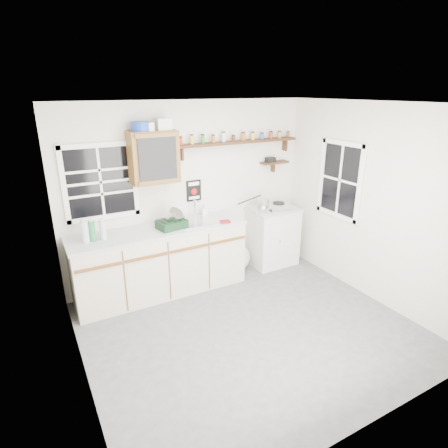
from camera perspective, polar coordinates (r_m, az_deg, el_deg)
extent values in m
cube|color=#4A4A4C|center=(4.54, 3.89, -15.66)|extent=(3.60, 3.20, 0.02)
cube|color=silver|center=(3.70, 4.84, 17.98)|extent=(3.60, 3.20, 0.02)
cube|color=beige|center=(3.39, -22.48, -5.78)|extent=(0.02, 3.20, 2.50)
cube|color=beige|center=(5.12, 21.60, 2.86)|extent=(0.02, 3.20, 2.50)
cube|color=beige|center=(5.30, -5.21, 4.75)|extent=(3.60, 0.02, 2.50)
cube|color=beige|center=(2.87, 22.35, -10.54)|extent=(3.60, 0.02, 2.50)
cube|color=#C1B5A0|center=(5.11, -9.54, -5.74)|extent=(2.27, 0.60, 0.88)
cube|color=#ACAFB5|center=(4.93, -9.84, -0.92)|extent=(2.31, 0.62, 0.04)
cube|color=brown|center=(4.55, -18.55, -6.32)|extent=(0.53, 0.02, 0.03)
cube|color=brown|center=(4.66, -11.70, -5.01)|extent=(0.53, 0.02, 0.03)
cube|color=brown|center=(4.83, -5.28, -3.72)|extent=(0.53, 0.02, 0.03)
cube|color=brown|center=(5.06, 0.61, -2.49)|extent=(0.53, 0.02, 0.03)
cube|color=beige|center=(5.92, 7.31, -1.95)|extent=(0.70, 0.55, 0.88)
cube|color=#ACAFB5|center=(5.77, 7.51, 2.25)|extent=(0.73, 0.57, 0.03)
cube|color=silver|center=(5.11, -4.20, 0.37)|extent=(0.52, 0.44, 0.03)
cylinder|color=silver|center=(5.22, -4.48, 2.37)|extent=(0.02, 0.02, 0.28)
cylinder|color=silver|center=(5.13, -4.24, 3.58)|extent=(0.02, 0.14, 0.02)
cube|color=brown|center=(4.84, -10.69, 10.01)|extent=(0.60, 0.30, 0.65)
cube|color=black|center=(4.69, -10.05, 9.73)|extent=(0.48, 0.02, 0.52)
cylinder|color=#18379E|center=(4.75, -12.52, 14.34)|extent=(0.24, 0.24, 0.11)
cube|color=silver|center=(4.84, -9.23, 14.82)|extent=(0.18, 0.15, 0.14)
cylinder|color=silver|center=(4.73, -11.24, 14.34)|extent=(0.12, 0.12, 0.10)
cube|color=black|center=(5.41, 2.21, 12.37)|extent=(1.91, 0.18, 0.04)
cube|color=black|center=(5.08, -6.50, 10.62)|extent=(0.03, 0.10, 0.18)
cube|color=black|center=(5.93, 9.25, 11.84)|extent=(0.03, 0.10, 0.18)
cylinder|color=red|center=(5.01, -6.61, 12.41)|extent=(0.05, 0.05, 0.10)
cylinder|color=black|center=(5.00, -6.63, 13.04)|extent=(0.04, 0.04, 0.02)
cylinder|color=gold|center=(5.07, -4.91, 12.65)|extent=(0.05, 0.05, 0.11)
cylinder|color=black|center=(5.06, -4.93, 13.38)|extent=(0.04, 0.04, 0.02)
cylinder|color=#267226|center=(5.14, -3.25, 12.76)|extent=(0.05, 0.05, 0.11)
cylinder|color=black|center=(5.13, -3.27, 13.45)|extent=(0.05, 0.05, 0.02)
cylinder|color=#99591E|center=(5.21, -1.63, 12.80)|extent=(0.05, 0.05, 0.09)
cylinder|color=black|center=(5.20, -1.64, 13.39)|extent=(0.05, 0.05, 0.02)
cylinder|color=silver|center=(5.28, -0.06, 13.08)|extent=(0.05, 0.05, 0.12)
cylinder|color=black|center=(5.27, -0.06, 13.83)|extent=(0.05, 0.05, 0.02)
cylinder|color=#4C2614|center=(5.36, 1.47, 12.89)|extent=(0.05, 0.05, 0.07)
cylinder|color=black|center=(5.35, 1.47, 13.34)|extent=(0.05, 0.05, 0.02)
cylinder|color=#B24C19|center=(5.44, 2.96, 13.14)|extent=(0.06, 0.06, 0.10)
cylinder|color=black|center=(5.43, 2.97, 13.75)|extent=(0.05, 0.05, 0.02)
cylinder|color=gold|center=(5.52, 4.40, 13.19)|extent=(0.06, 0.06, 0.10)
cylinder|color=black|center=(5.52, 4.42, 13.78)|extent=(0.05, 0.05, 0.02)
cylinder|color=#334C8C|center=(5.61, 5.80, 13.16)|extent=(0.06, 0.06, 0.08)
cylinder|color=black|center=(5.61, 5.81, 13.63)|extent=(0.05, 0.05, 0.02)
cylinder|color=maroon|center=(5.70, 7.15, 13.27)|extent=(0.06, 0.06, 0.09)
cylinder|color=black|center=(5.70, 7.18, 13.79)|extent=(0.05, 0.05, 0.02)
cylinder|color=#BF8C3F|center=(5.80, 8.47, 13.28)|extent=(0.05, 0.05, 0.08)
cylinder|color=black|center=(5.79, 8.49, 13.76)|extent=(0.05, 0.05, 0.02)
cylinder|color=brown|center=(5.90, 9.73, 13.27)|extent=(0.05, 0.05, 0.07)
cylinder|color=black|center=(5.89, 9.76, 13.70)|extent=(0.04, 0.04, 0.02)
cube|color=black|center=(5.83, 7.72, 9.28)|extent=(0.45, 0.15, 0.03)
cube|color=black|center=(5.88, 7.45, 8.58)|extent=(0.03, 0.08, 0.14)
cube|color=black|center=(5.78, 7.09, 9.71)|extent=(0.14, 0.10, 0.07)
cube|color=black|center=(5.29, -4.63, 5.09)|extent=(0.22, 0.01, 0.30)
cube|color=white|center=(5.26, -4.62, 6.12)|extent=(0.16, 0.00, 0.05)
cylinder|color=#A50C0C|center=(5.29, -4.59, 4.96)|extent=(0.09, 0.01, 0.09)
cube|color=white|center=(5.31, -4.56, 4.02)|extent=(0.16, 0.00, 0.04)
cube|color=black|center=(4.87, -18.30, 6.09)|extent=(0.85, 0.02, 0.90)
cube|color=white|center=(4.87, -18.30, 6.09)|extent=(0.93, 0.03, 0.98)
cube|color=black|center=(5.40, 17.28, 6.42)|extent=(0.02, 0.70, 1.00)
cube|color=white|center=(5.40, 17.28, 6.42)|extent=(0.03, 0.78, 1.08)
cylinder|color=#AEBECC|center=(4.67, -20.43, -1.11)|extent=(0.08, 0.08, 0.27)
cylinder|color=silver|center=(4.62, -20.65, 0.63)|extent=(0.05, 0.05, 0.03)
cylinder|color=#287842|center=(4.69, -19.44, -1.05)|extent=(0.07, 0.07, 0.25)
cylinder|color=silver|center=(4.64, -19.64, 0.56)|extent=(0.04, 0.04, 0.03)
cylinder|color=#AEBECC|center=(4.71, -17.97, -0.90)|extent=(0.08, 0.08, 0.23)
cylinder|color=silver|center=(4.67, -18.13, 0.59)|extent=(0.04, 0.04, 0.03)
cube|color=black|center=(4.91, -7.99, 0.01)|extent=(0.40, 0.32, 0.11)
cylinder|color=silver|center=(4.89, -7.56, 1.27)|extent=(0.28, 0.29, 0.22)
imported|color=white|center=(5.31, -2.99, 2.07)|extent=(0.09, 0.09, 0.17)
cube|color=maroon|center=(5.08, 0.16, 0.37)|extent=(0.16, 0.15, 0.02)
cube|color=silver|center=(5.70, 7.12, 2.60)|extent=(0.62, 0.38, 0.07)
cylinder|color=black|center=(5.61, 5.91, 2.80)|extent=(0.18, 0.18, 0.01)
cylinder|color=black|center=(5.77, 8.32, 3.20)|extent=(0.18, 0.18, 0.01)
cylinder|color=silver|center=(5.59, 5.93, 3.29)|extent=(0.18, 0.18, 0.11)
cylinder|color=black|center=(5.55, 3.90, 3.72)|extent=(0.28, 0.24, 0.18)
ellipsoid|color=beige|center=(5.75, 2.01, -5.11)|extent=(0.41, 0.37, 0.43)
cone|color=beige|center=(5.68, 2.21, -3.26)|extent=(0.12, 0.12, 0.12)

